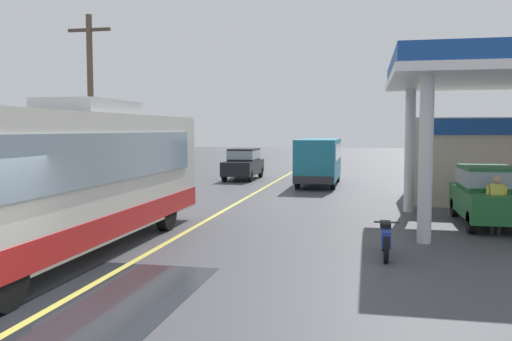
% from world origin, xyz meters
% --- Properties ---
extents(ground, '(120.00, 120.00, 0.00)m').
position_xyz_m(ground, '(0.00, 20.00, 0.00)').
color(ground, '#424247').
extents(lane_divider_stripe, '(0.16, 50.00, 0.01)m').
position_xyz_m(lane_divider_stripe, '(0.00, 15.00, 0.00)').
color(lane_divider_stripe, '#D8CC4C').
rests_on(lane_divider_stripe, ground).
extents(wet_puddle_patch, '(2.66, 4.71, 0.01)m').
position_xyz_m(wet_puddle_patch, '(0.71, 1.20, 0.00)').
color(wet_puddle_patch, '#26282D').
rests_on(wet_puddle_patch, ground).
extents(coach_bus_main, '(2.60, 11.04, 3.69)m').
position_xyz_m(coach_bus_main, '(-1.75, 4.12, 1.72)').
color(coach_bus_main, silver).
rests_on(coach_bus_main, ground).
extents(gas_station_roadside, '(9.10, 11.95, 5.10)m').
position_xyz_m(gas_station_roadside, '(10.27, 14.03, 2.63)').
color(gas_station_roadside, '#194799').
rests_on(gas_station_roadside, ground).
extents(car_at_pump, '(1.70, 4.20, 1.82)m').
position_xyz_m(car_at_pump, '(8.76, 10.34, 1.01)').
color(car_at_pump, '#1E602D').
rests_on(car_at_pump, ground).
extents(minibus_opposing_lane, '(2.04, 6.13, 2.44)m').
position_xyz_m(minibus_opposing_lane, '(2.58, 21.21, 1.47)').
color(minibus_opposing_lane, teal).
rests_on(minibus_opposing_lane, ground).
extents(motorcycle_parked_forecourt, '(0.55, 1.80, 0.92)m').
position_xyz_m(motorcycle_parked_forecourt, '(5.53, 5.40, 0.44)').
color(motorcycle_parked_forecourt, black).
rests_on(motorcycle_parked_forecourt, ground).
extents(pedestrian_near_pump, '(0.55, 0.22, 1.66)m').
position_xyz_m(pedestrian_near_pump, '(8.68, 8.84, 0.93)').
color(pedestrian_near_pump, '#33333F').
rests_on(pedestrian_near_pump, ground).
extents(car_trailing_behind_bus, '(1.70, 4.20, 1.82)m').
position_xyz_m(car_trailing_behind_bus, '(-2.08, 23.59, 1.01)').
color(car_trailing_behind_bus, black).
rests_on(car_trailing_behind_bus, ground).
extents(utility_pole_roadside, '(1.80, 0.24, 7.50)m').
position_xyz_m(utility_pole_roadside, '(-5.83, 12.62, 3.93)').
color(utility_pole_roadside, brown).
rests_on(utility_pole_roadside, ground).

